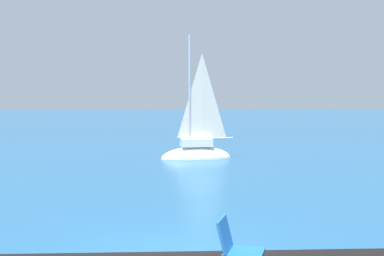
# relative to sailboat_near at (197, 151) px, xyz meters

# --- Properties ---
(sailboat_near) EXTENTS (3.60, 1.62, 6.56)m
(sailboat_near) POSITION_rel_sailboat_near_xyz_m (0.00, 0.00, 0.00)
(sailboat_near) COLOR white
(sailboat_near) RESTS_ON ground
(beach_chair) EXTENTS (0.71, 0.64, 0.80)m
(beach_chair) POSITION_rel_sailboat_near_xyz_m (-0.43, -17.29, 0.81)
(beach_chair) COLOR blue
(beach_chair) RESTS_ON shore_ledge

